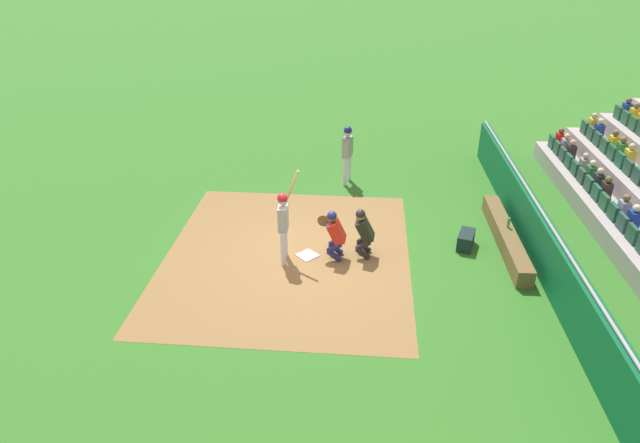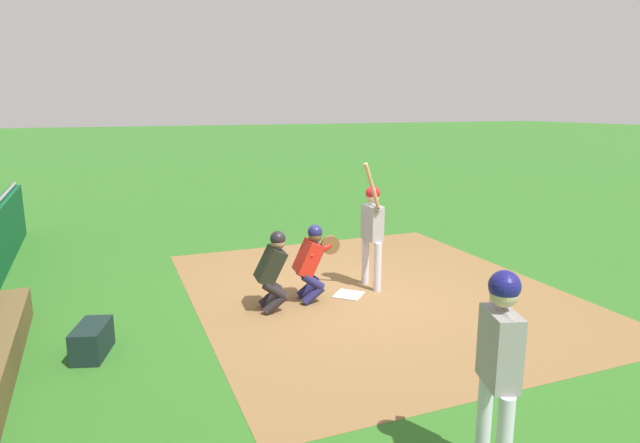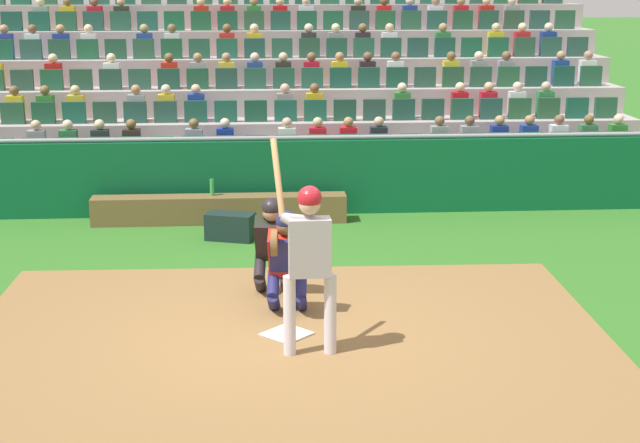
# 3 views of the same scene
# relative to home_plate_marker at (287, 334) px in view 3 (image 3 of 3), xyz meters

# --- Properties ---
(ground_plane) EXTENTS (160.00, 160.00, 0.00)m
(ground_plane) POSITION_rel_home_plate_marker_xyz_m (0.00, 0.00, -0.02)
(ground_plane) COLOR #2F6B22
(infield_dirt_patch) EXTENTS (7.18, 6.15, 0.01)m
(infield_dirt_patch) POSITION_rel_home_plate_marker_xyz_m (0.00, 0.50, -0.01)
(infield_dirt_patch) COLOR olive
(infield_dirt_patch) RESTS_ON ground_plane
(home_plate_marker) EXTENTS (0.62, 0.62, 0.02)m
(home_plate_marker) POSITION_rel_home_plate_marker_xyz_m (0.00, 0.00, 0.00)
(home_plate_marker) COLOR white
(home_plate_marker) RESTS_ON infield_dirt_patch
(batter_at_plate) EXTENTS (0.67, 0.50, 2.24)m
(batter_at_plate) POSITION_rel_home_plate_marker_xyz_m (-0.21, 0.54, 1.11)
(batter_at_plate) COLOR silver
(batter_at_plate) RESTS_ON ground_plane
(catcher_crouching) EXTENTS (0.49, 0.72, 1.28)m
(catcher_crouching) POSITION_rel_home_plate_marker_xyz_m (-0.02, -0.66, 0.70)
(catcher_crouching) COLOR navy
(catcher_crouching) RESTS_ON ground_plane
(home_plate_umpire) EXTENTS (0.49, 0.51, 1.27)m
(home_plate_umpire) POSITION_rel_home_plate_marker_xyz_m (0.12, -1.36, 0.68)
(home_plate_umpire) COLOR black
(home_plate_umpire) RESTS_ON ground_plane
(dugout_wall) EXTENTS (14.30, 0.24, 1.30)m
(dugout_wall) POSITION_rel_home_plate_marker_xyz_m (0.00, -5.56, 0.61)
(dugout_wall) COLOR #0B542D
(dugout_wall) RESTS_ON ground_plane
(dugout_bench) EXTENTS (4.05, 0.40, 0.44)m
(dugout_bench) POSITION_rel_home_plate_marker_xyz_m (0.90, -5.01, 0.20)
(dugout_bench) COLOR brown
(dugout_bench) RESTS_ON ground_plane
(water_bottle_on_bench) EXTENTS (0.07, 0.07, 0.27)m
(water_bottle_on_bench) POSITION_rel_home_plate_marker_xyz_m (1.01, -5.05, 0.56)
(water_bottle_on_bench) COLOR green
(water_bottle_on_bench) RESTS_ON dugout_bench
(equipment_duffel_bag) EXTENTS (0.78, 0.56, 0.40)m
(equipment_duffel_bag) POSITION_rel_home_plate_marker_xyz_m (0.70, -3.98, 0.19)
(equipment_duffel_bag) COLOR black
(equipment_duffel_bag) RESTS_ON ground_plane
(bleacher_stand) EXTENTS (14.66, 5.79, 3.91)m
(bleacher_stand) POSITION_rel_home_plate_marker_xyz_m (0.00, -11.09, 1.19)
(bleacher_stand) COLOR #A59898
(bleacher_stand) RESTS_ON ground_plane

